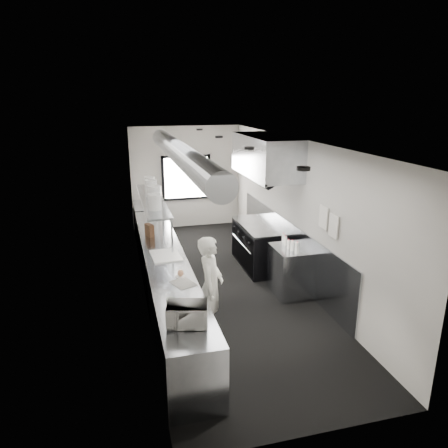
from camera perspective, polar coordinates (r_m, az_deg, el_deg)
floor at (r=8.38m, az=-0.30°, el=-8.13°), size 3.00×8.00×0.01m
ceiling at (r=7.63m, az=-0.34°, el=11.29°), size 3.00×8.00×0.01m
wall_back at (r=11.71m, az=-5.16°, el=6.31°), size 3.00×0.02×2.80m
wall_front at (r=4.40m, az=12.91°, el=-12.84°), size 3.00×0.02×2.80m
wall_left at (r=7.67m, az=-11.24°, el=0.33°), size 0.02×8.00×2.80m
wall_right at (r=8.37m, az=9.69°, el=1.81°), size 0.02×8.00×2.80m
wall_cladding at (r=8.88m, az=8.52°, el=-3.00°), size 0.03×5.50×1.10m
hvac_duct at (r=7.91m, az=-6.05°, el=9.58°), size 0.40×6.40×0.40m
service_window at (r=11.67m, az=-5.13°, el=6.28°), size 1.36×0.05×1.25m
exhaust_hood at (r=8.66m, az=5.65°, el=9.17°), size 0.81×2.20×0.88m
prep_counter at (r=7.56m, az=-7.91°, el=-7.45°), size 0.70×6.00×0.90m
pass_shelf at (r=8.62m, az=-9.68°, el=3.19°), size 0.45×3.00×0.68m
range at (r=9.10m, az=4.96°, el=-2.91°), size 0.88×1.60×0.94m
bottle_station at (r=7.94m, az=9.08°, el=-6.28°), size 0.65×0.80×0.90m
far_work_table at (r=11.03m, az=-10.24°, el=0.35°), size 0.70×1.20×0.90m
notice_sheet_a at (r=7.27m, az=13.37°, el=0.90°), size 0.02×0.28×0.38m
notice_sheet_b at (r=6.99m, az=14.65°, el=-0.27°), size 0.02×0.28×0.38m
line_cook at (r=6.44m, az=-1.83°, el=-8.46°), size 0.57×0.68×1.58m
microwave at (r=5.20m, az=-5.03°, el=-12.12°), size 0.52×0.44×0.27m
deli_tub_a at (r=5.52m, az=-6.97°, el=-11.38°), size 0.16×0.16×0.09m
deli_tub_b at (r=5.70m, az=-7.22°, el=-10.43°), size 0.14×0.14×0.09m
newspaper at (r=6.29m, az=-5.56°, el=-8.03°), size 0.40×0.44×0.01m
small_plate at (r=6.52m, az=-5.92°, el=-7.09°), size 0.17×0.17×0.01m
pastry at (r=6.50m, az=-5.94°, el=-6.64°), size 0.10×0.10×0.10m
cutting_board at (r=7.36m, az=-7.91°, el=-4.26°), size 0.52×0.67×0.02m
knife_block at (r=8.40m, az=-10.09°, el=-0.84°), size 0.18×0.25×0.24m
plate_stack_a at (r=7.74m, az=-9.41°, el=2.99°), size 0.33×0.33×0.29m
plate_stack_b at (r=8.18m, az=-9.45°, el=3.94°), size 0.35×0.35×0.35m
plate_stack_c at (r=8.79m, az=-9.85°, el=4.82°), size 0.30×0.30×0.34m
plate_stack_d at (r=9.21m, az=-10.05°, el=5.33°), size 0.26×0.26×0.33m
squeeze_bottle_a at (r=7.50m, az=9.89°, el=-3.22°), size 0.08×0.08×0.20m
squeeze_bottle_b at (r=7.61m, az=9.24°, el=-2.94°), size 0.07×0.07×0.18m
squeeze_bottle_c at (r=7.70m, az=8.74°, el=-2.76°), size 0.07×0.07×0.16m
squeeze_bottle_d at (r=7.86m, az=8.34°, el=-2.29°), size 0.07×0.07×0.17m
squeeze_bottle_e at (r=7.99m, az=8.08°, el=-1.91°), size 0.07×0.07×0.18m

